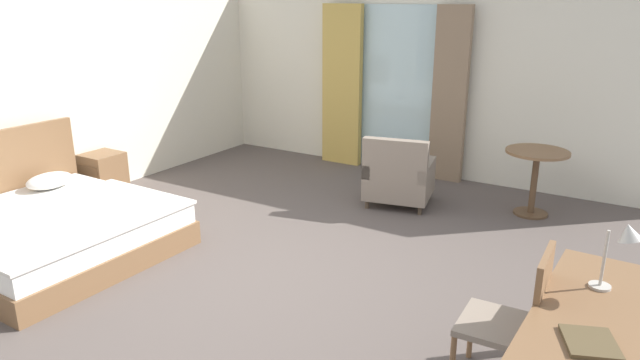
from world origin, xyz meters
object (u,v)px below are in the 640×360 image
object	(u,v)px
desk_chair	(517,316)
round_cafe_table	(536,168)
bed	(48,229)
closed_book	(590,343)
desk_lamp	(624,241)
nightstand	(104,176)
writing_desk	(590,325)
armchair_by_window	(398,178)

from	to	relation	value
desk_chair	round_cafe_table	xyz separation A→B (m)	(-0.56, 3.17, 0.03)
bed	closed_book	size ratio (longest dim) A/B	7.45
bed	desk_lamp	xyz separation A→B (m)	(4.70, 0.42, 0.81)
nightstand	bed	bearing A→B (deg)	-57.00
desk_chair	desk_lamp	distance (m)	0.74
nightstand	closed_book	size ratio (longest dim) A/B	2.05
writing_desk	desk_lamp	size ratio (longest dim) A/B	3.35
desk_lamp	nightstand	bearing A→B (deg)	170.76
nightstand	armchair_by_window	bearing A→B (deg)	27.25
nightstand	armchair_by_window	distance (m)	3.51
desk_chair	closed_book	world-z (taller)	desk_chair
closed_book	armchair_by_window	distance (m)	3.94
desk_chair	desk_lamp	bearing A→B (deg)	17.70
writing_desk	bed	bearing A→B (deg)	-178.08
bed	nightstand	distance (m)	1.57
bed	desk_chair	world-z (taller)	bed
writing_desk	closed_book	xyz separation A→B (m)	(0.03, -0.34, 0.10)
round_cafe_table	desk_chair	bearing A→B (deg)	-80.01
closed_book	desk_chair	bearing A→B (deg)	111.82
desk_lamp	round_cafe_table	size ratio (longest dim) A/B	0.62
bed	round_cafe_table	bearing A→B (deg)	43.23
desk_lamp	closed_book	bearing A→B (deg)	-94.81
round_cafe_table	desk_lamp	bearing A→B (deg)	-70.97
desk_lamp	desk_chair	bearing A→B (deg)	-162.30
desk_lamp	armchair_by_window	world-z (taller)	desk_lamp
desk_lamp	armchair_by_window	xyz separation A→B (m)	(-2.44, 2.51, -0.72)
round_cafe_table	bed	bearing A→B (deg)	-136.77
nightstand	closed_book	distance (m)	5.72
nightstand	desk_lamp	size ratio (longest dim) A/B	1.20
desk_lamp	round_cafe_table	world-z (taller)	desk_lamp
armchair_by_window	round_cafe_table	bearing A→B (deg)	20.15
bed	nightstand	bearing A→B (deg)	123.00
closed_book	writing_desk	bearing A→B (deg)	73.81
closed_book	bed	bearing A→B (deg)	155.71
desk_chair	closed_book	distance (m)	0.66
desk_chair	round_cafe_table	distance (m)	3.22
closed_book	armchair_by_window	xyz separation A→B (m)	(-2.38, 3.11, -0.41)
writing_desk	desk_lamp	world-z (taller)	desk_lamp
desk_chair	round_cafe_table	world-z (taller)	desk_chair
bed	desk_chair	size ratio (longest dim) A/B	2.11
writing_desk	armchair_by_window	xyz separation A→B (m)	(-2.35, 2.77, -0.31)
armchair_by_window	writing_desk	bearing A→B (deg)	-49.68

